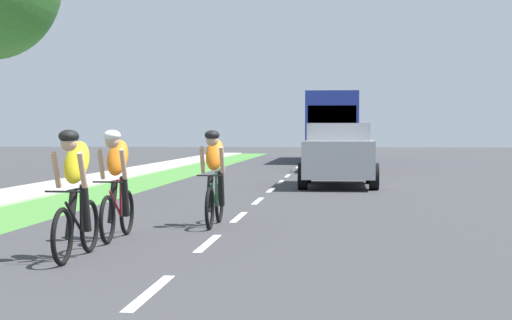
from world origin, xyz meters
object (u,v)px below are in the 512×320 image
(pickup_maroon, at_px, (338,150))
(cyclist_distant, at_px, (214,177))
(cyclist_trailing, at_px, (117,183))
(cyclist_lead, at_px, (75,193))
(bus_blue, at_px, (333,124))
(suv_silver, at_px, (338,153))

(pickup_maroon, bearing_deg, cyclist_distant, -95.80)
(cyclist_trailing, relative_size, cyclist_distant, 1.00)
(cyclist_lead, relative_size, cyclist_trailing, 1.00)
(cyclist_lead, xyz_separation_m, bus_blue, (2.85, 34.25, 1.17))
(cyclist_trailing, distance_m, cyclist_distant, 2.13)
(cyclist_trailing, height_order, cyclist_distant, same)
(cyclist_lead, relative_size, bus_blue, 0.15)
(cyclist_distant, distance_m, bus_blue, 30.69)
(suv_silver, height_order, bus_blue, bus_blue)
(cyclist_distant, bearing_deg, suv_silver, 78.79)
(cyclist_distant, relative_size, pickup_maroon, 0.34)
(cyclist_distant, height_order, bus_blue, bus_blue)
(cyclist_distant, bearing_deg, cyclist_lead, -107.63)
(suv_silver, bearing_deg, pickup_maroon, 90.25)
(cyclist_trailing, xyz_separation_m, cyclist_distant, (1.14, 1.80, 0.00))
(cyclist_lead, height_order, bus_blue, bus_blue)
(cyclist_distant, xyz_separation_m, suv_silver, (2.02, 10.17, 0.14))
(cyclist_lead, distance_m, cyclist_trailing, 1.83)
(cyclist_lead, height_order, pickup_maroon, pickup_maroon)
(cyclist_distant, relative_size, bus_blue, 0.15)
(cyclist_distant, bearing_deg, cyclist_trailing, -122.48)
(cyclist_lead, bearing_deg, pickup_maroon, 82.29)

